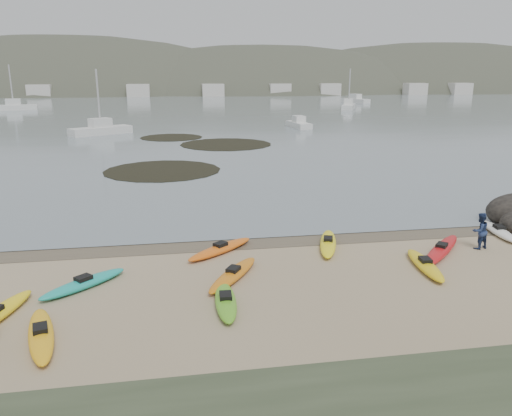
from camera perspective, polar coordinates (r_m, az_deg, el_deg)
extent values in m
plane|color=tan|center=(23.40, 0.00, -3.55)|extent=(600.00, 600.00, 0.00)
plane|color=brown|center=(23.12, 0.12, -3.77)|extent=(60.00, 60.00, 0.00)
plane|color=slate|center=(321.96, -9.11, 13.69)|extent=(1200.00, 1200.00, 0.00)
ellipsoid|color=teal|center=(19.24, -19.08, -8.15)|extent=(3.05, 2.90, 0.34)
ellipsoid|color=#FAB115|center=(16.19, -23.36, -13.17)|extent=(1.57, 3.63, 0.34)
ellipsoid|color=#60B424|center=(16.90, -3.48, -10.62)|extent=(0.82, 3.12, 0.34)
ellipsoid|color=red|center=(22.93, 20.42, -4.50)|extent=(3.75, 3.89, 0.34)
ellipsoid|color=yellow|center=(22.52, 8.24, -4.02)|extent=(1.85, 3.82, 0.34)
ellipsoid|color=white|center=(26.66, 25.99, -2.39)|extent=(1.22, 3.45, 0.34)
ellipsoid|color=orange|center=(21.65, -4.08, -4.69)|extent=(3.31, 2.96, 0.34)
ellipsoid|color=orange|center=(18.99, -2.60, -7.59)|extent=(2.61, 3.55, 0.34)
ellipsoid|color=yellow|center=(20.97, 18.74, -6.17)|extent=(1.12, 3.57, 0.34)
imported|color=navy|center=(24.01, 24.22, -2.40)|extent=(0.91, 0.77, 1.63)
cylinder|color=black|center=(40.25, -10.64, 4.22)|extent=(9.18, 9.18, 0.04)
cylinder|color=black|center=(54.41, -3.46, 7.27)|extent=(9.85, 9.85, 0.04)
cylinder|color=black|center=(60.94, -9.64, 7.93)|extent=(7.36, 7.36, 0.04)
cube|color=silver|center=(66.00, -17.31, 8.46)|extent=(7.61, 6.23, 1.09)
cube|color=silver|center=(71.46, 4.90, 9.47)|extent=(2.38, 6.49, 0.89)
cube|color=silver|center=(109.66, 10.53, 11.33)|extent=(5.43, 8.36, 1.14)
cube|color=silver|center=(116.13, -25.94, 10.31)|extent=(9.24, 4.39, 1.25)
cube|color=silver|center=(133.70, 11.29, 11.96)|extent=(5.43, 8.81, 1.20)
ellipsoid|color=#384235|center=(222.23, -20.34, 7.68)|extent=(220.00, 120.00, 80.00)
ellipsoid|color=#384235|center=(216.56, 0.85, 9.16)|extent=(200.00, 110.00, 68.00)
ellipsoid|color=#384235|center=(255.18, 19.78, 8.79)|extent=(230.00, 130.00, 76.00)
cube|color=beige|center=(171.29, -22.98, 12.20)|extent=(7.00, 5.00, 4.00)
cube|color=beige|center=(167.56, -14.78, 12.84)|extent=(7.00, 5.00, 4.00)
cube|color=beige|center=(167.22, -6.35, 13.23)|extent=(7.00, 5.00, 4.00)
cube|color=beige|center=(170.30, 1.96, 13.35)|extent=(7.00, 5.00, 4.00)
cube|color=beige|center=(176.62, 9.82, 13.21)|extent=(7.00, 5.00, 4.00)
cube|color=beige|center=(185.84, 17.01, 12.87)|extent=(7.00, 5.00, 4.00)
cube|color=beige|center=(197.57, 23.41, 12.40)|extent=(7.00, 5.00, 4.00)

